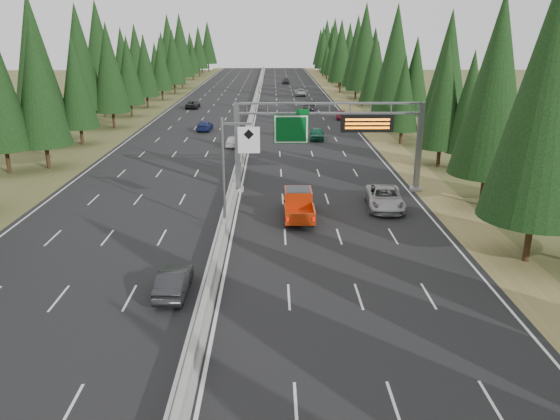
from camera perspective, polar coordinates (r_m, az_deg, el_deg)
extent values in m
cube|color=black|center=(92.81, -2.93, 9.70)|extent=(32.00, 260.00, 0.08)
cube|color=olive|center=(93.86, 8.15, 9.64)|extent=(3.60, 260.00, 0.06)
cube|color=#4C5326|center=(95.14, -13.85, 9.41)|extent=(3.60, 260.00, 0.06)
cube|color=gray|center=(92.78, -2.93, 9.82)|extent=(0.70, 260.00, 0.30)
cube|color=gray|center=(92.72, -2.94, 10.07)|extent=(0.30, 260.00, 0.60)
cube|color=slate|center=(47.82, -4.47, 6.50)|extent=(0.45, 0.45, 7.80)
cube|color=gray|center=(48.71, -4.37, 2.17)|extent=(0.90, 0.90, 0.30)
cube|color=slate|center=(49.41, 14.32, 6.37)|extent=(0.45, 0.45, 7.80)
cube|color=gray|center=(50.27, 13.99, 2.18)|extent=(0.90, 0.90, 0.30)
cube|color=slate|center=(47.36, 5.21, 11.05)|extent=(15.85, 0.35, 0.16)
cube|color=slate|center=(47.47, 5.18, 10.04)|extent=(15.85, 0.35, 0.16)
cube|color=#054C19|center=(47.20, 1.16, 8.43)|extent=(3.00, 0.10, 2.50)
cube|color=silver|center=(47.14, 1.16, 8.42)|extent=(2.85, 0.02, 2.35)
cube|color=#054C19|center=(47.02, 2.41, 10.23)|extent=(1.10, 0.10, 0.45)
cube|color=black|center=(47.74, 9.09, 8.93)|extent=(4.50, 0.40, 1.50)
cube|color=orange|center=(47.47, 9.15, 9.30)|extent=(3.80, 0.02, 0.18)
cube|color=orange|center=(47.52, 9.13, 8.89)|extent=(3.80, 0.02, 0.18)
cube|color=orange|center=(47.58, 9.11, 8.47)|extent=(3.80, 0.02, 0.18)
cylinder|color=slate|center=(38.11, -5.91, 3.61)|extent=(0.20, 0.20, 8.00)
cube|color=gray|center=(39.26, -5.73, -1.91)|extent=(0.50, 0.50, 0.20)
cube|color=slate|center=(37.30, -4.54, 8.99)|extent=(2.00, 0.15, 0.15)
cube|color=silver|center=(37.33, -3.28, 7.31)|extent=(1.50, 0.06, 1.80)
cylinder|color=black|center=(36.75, 24.51, -2.82)|extent=(0.40, 0.40, 2.91)
cone|color=black|center=(34.83, 26.48, 11.33)|extent=(6.55, 6.55, 15.29)
cylinder|color=black|center=(47.48, 20.44, 2.02)|extent=(0.40, 0.40, 2.67)
cone|color=black|center=(46.04, 21.59, 12.04)|extent=(6.00, 6.00, 14.01)
cylinder|color=black|center=(49.34, 24.19, 1.65)|extent=(0.40, 0.40, 1.85)
cone|color=black|center=(48.19, 25.08, 8.26)|extent=(4.17, 4.17, 9.72)
cylinder|color=black|center=(59.90, 16.23, 5.32)|extent=(0.40, 0.40, 2.08)
cone|color=black|center=(58.89, 16.80, 11.50)|extent=(4.68, 4.68, 10.93)
cylinder|color=black|center=(59.15, 18.66, 4.85)|extent=(0.40, 0.40, 1.93)
cone|color=black|center=(58.17, 19.26, 10.63)|extent=(4.33, 4.33, 10.11)
cylinder|color=black|center=(71.13, 12.51, 7.41)|extent=(0.40, 0.40, 1.77)
cone|color=black|center=(70.35, 12.82, 11.84)|extent=(3.98, 3.98, 9.29)
cylinder|color=black|center=(71.96, 16.55, 7.55)|extent=(0.40, 0.40, 2.60)
cone|color=black|center=(71.03, 17.15, 14.01)|extent=(5.86, 5.86, 13.66)
cylinder|color=black|center=(81.52, 11.57, 9.16)|extent=(0.40, 0.40, 2.79)
cone|color=black|center=(80.68, 11.97, 15.29)|extent=(6.28, 6.28, 14.66)
cylinder|color=black|center=(83.12, 13.61, 8.95)|extent=(0.40, 0.40, 2.10)
cone|color=black|center=(82.39, 13.95, 13.44)|extent=(4.72, 4.72, 11.00)
cylinder|color=black|center=(95.39, 9.65, 10.35)|extent=(0.40, 0.40, 2.20)
cone|color=black|center=(94.74, 9.88, 14.47)|extent=(4.95, 4.95, 11.55)
cylinder|color=black|center=(94.34, 12.34, 10.03)|extent=(0.40, 0.40, 1.97)
cone|color=black|center=(93.72, 12.60, 13.75)|extent=(4.42, 4.42, 10.32)
cylinder|color=black|center=(108.17, 8.63, 11.51)|extent=(0.40, 0.40, 3.02)
cone|color=black|center=(107.52, 8.87, 16.51)|extent=(6.80, 6.80, 15.86)
cylinder|color=black|center=(108.76, 9.97, 11.19)|extent=(0.40, 0.40, 1.95)
cone|color=black|center=(108.23, 10.15, 14.39)|extent=(4.38, 4.38, 10.22)
cylinder|color=black|center=(118.89, 7.90, 12.05)|extent=(0.40, 0.40, 2.72)
cone|color=black|center=(118.32, 8.08, 16.14)|extent=(6.12, 6.12, 14.29)
cylinder|color=black|center=(118.10, 9.63, 11.84)|extent=(0.40, 0.40, 2.35)
cone|color=black|center=(117.56, 9.82, 15.39)|extent=(5.28, 5.28, 12.33)
cylinder|color=black|center=(130.90, 6.28, 12.63)|extent=(0.40, 0.40, 2.63)
cone|color=black|center=(130.39, 6.41, 16.23)|extent=(5.92, 5.92, 13.82)
cylinder|color=black|center=(131.81, 8.22, 12.45)|extent=(0.40, 0.40, 1.97)
cone|color=black|center=(131.37, 8.34, 15.13)|extent=(4.44, 4.44, 10.36)
cylinder|color=black|center=(144.92, 6.15, 13.00)|extent=(0.40, 0.40, 1.85)
cone|color=black|center=(144.53, 6.23, 15.29)|extent=(4.17, 4.17, 9.73)
cylinder|color=black|center=(144.76, 7.83, 12.93)|extent=(0.40, 0.40, 1.81)
cone|color=black|center=(144.37, 7.92, 15.16)|extent=(4.08, 4.08, 9.52)
cylinder|color=black|center=(156.57, 5.45, 13.46)|extent=(0.40, 0.40, 2.20)
cone|color=black|center=(156.17, 5.53, 15.97)|extent=(4.95, 4.95, 11.54)
cylinder|color=black|center=(155.13, 7.15, 13.43)|extent=(0.40, 0.40, 2.59)
cone|color=black|center=(154.70, 7.27, 16.42)|extent=(5.83, 5.83, 13.61)
cylinder|color=black|center=(168.97, 4.88, 13.74)|extent=(0.40, 0.40, 1.77)
cone|color=black|center=(168.65, 4.93, 15.61)|extent=(3.98, 3.98, 9.29)
cylinder|color=black|center=(169.94, 6.30, 13.73)|extent=(0.40, 0.40, 1.83)
cone|color=black|center=(169.61, 6.37, 15.65)|extent=(4.11, 4.11, 9.60)
cylinder|color=black|center=(180.57, 4.49, 14.14)|extent=(0.40, 0.40, 2.48)
cone|color=black|center=(180.21, 4.55, 16.60)|extent=(5.59, 5.59, 13.04)
cylinder|color=black|center=(181.99, 5.63, 14.20)|extent=(0.40, 0.40, 2.88)
cone|color=black|center=(181.62, 5.72, 17.03)|extent=(6.47, 6.47, 15.10)
cylinder|color=black|center=(192.90, 4.56, 14.33)|extent=(0.40, 0.40, 2.12)
cone|color=black|center=(192.58, 4.61, 16.29)|extent=(4.76, 4.76, 11.11)
cylinder|color=black|center=(194.51, 5.35, 14.41)|extent=(0.40, 0.40, 2.56)
cone|color=black|center=(194.17, 5.42, 16.76)|extent=(5.75, 5.75, 13.42)
cylinder|color=black|center=(203.75, 4.20, 14.58)|extent=(0.40, 0.40, 2.39)
cone|color=black|center=(203.43, 4.25, 16.67)|extent=(5.38, 5.38, 12.54)
cylinder|color=black|center=(206.41, 4.84, 14.68)|extent=(0.40, 0.40, 2.89)
cone|color=black|center=(206.08, 4.91, 17.19)|extent=(6.51, 6.51, 15.20)
cylinder|color=black|center=(61.87, -23.11, 5.15)|extent=(0.40, 0.40, 2.44)
cone|color=black|center=(60.81, -24.01, 12.14)|extent=(5.49, 5.49, 12.80)
cylinder|color=black|center=(61.46, -26.55, 4.63)|extent=(0.40, 0.40, 2.48)
cylinder|color=black|center=(73.81, -20.01, 7.27)|extent=(0.40, 0.40, 2.12)
cone|color=black|center=(72.98, -20.58, 12.39)|extent=(4.78, 4.78, 11.16)
cylinder|color=black|center=(73.94, -23.37, 7.21)|extent=(0.40, 0.40, 2.90)
cone|color=black|center=(73.01, -24.28, 14.19)|extent=(6.53, 6.53, 15.24)
cylinder|color=black|center=(85.34, -16.98, 9.00)|extent=(0.40, 0.40, 2.41)
cone|color=black|center=(84.58, -17.46, 14.04)|extent=(5.42, 5.42, 12.65)
cylinder|color=black|center=(86.44, -19.60, 8.99)|extent=(0.40, 0.40, 2.81)
cone|color=black|center=(85.65, -20.23, 14.79)|extent=(6.33, 6.33, 14.77)
cylinder|color=black|center=(96.36, -15.25, 10.03)|extent=(0.40, 0.40, 2.11)
cone|color=black|center=(95.73, -15.59, 13.93)|extent=(4.76, 4.76, 11.10)
cylinder|color=black|center=(97.41, -17.87, 10.13)|extent=(0.40, 0.40, 2.98)
cone|color=black|center=(96.70, -18.41, 15.58)|extent=(6.70, 6.70, 15.62)
cylinder|color=black|center=(107.38, -13.68, 10.92)|extent=(0.40, 0.40, 2.14)
cone|color=black|center=(106.81, -13.95, 14.48)|extent=(4.81, 4.81, 11.23)
cylinder|color=black|center=(108.99, -15.80, 10.91)|extent=(0.40, 0.40, 2.33)
cone|color=black|center=(108.41, -16.13, 14.72)|extent=(5.24, 5.24, 12.24)
cylinder|color=black|center=(119.10, -12.18, 11.66)|extent=(0.40, 0.40, 2.04)
cone|color=black|center=(118.60, -12.39, 14.72)|extent=(4.58, 4.58, 10.69)
cylinder|color=black|center=(120.22, -14.53, 11.65)|extent=(0.40, 0.40, 2.46)
cone|color=black|center=(119.67, -14.83, 15.30)|extent=(5.52, 5.52, 12.89)
cylinder|color=black|center=(130.61, -10.94, 12.33)|extent=(0.40, 0.40, 2.30)
cone|color=black|center=(130.12, -11.13, 15.48)|extent=(5.17, 5.17, 12.07)
cylinder|color=black|center=(131.31, -12.72, 12.15)|extent=(0.40, 0.40, 1.85)
cone|color=black|center=(130.88, -12.90, 14.66)|extent=(4.15, 4.15, 9.69)
cylinder|color=black|center=(143.14, -10.18, 12.97)|extent=(0.40, 0.40, 2.89)
cone|color=black|center=(142.66, -10.38, 16.58)|extent=(6.50, 6.50, 15.16)
cylinder|color=black|center=(143.57, -12.05, 12.74)|extent=(0.40, 0.40, 2.20)
cone|color=black|center=(143.14, -12.23, 15.48)|extent=(4.95, 4.95, 11.56)
cylinder|color=black|center=(154.71, -9.99, 13.19)|extent=(0.40, 0.40, 2.02)
cone|color=black|center=(154.33, -10.12, 15.52)|extent=(4.55, 4.55, 10.62)
cylinder|color=black|center=(155.67, -11.39, 13.30)|extent=(0.40, 0.40, 2.92)
cone|color=black|center=(155.23, -11.61, 16.66)|extent=(6.57, 6.57, 15.33)
cylinder|color=black|center=(168.89, -9.07, 13.61)|extent=(0.40, 0.40, 1.92)
cone|color=black|center=(168.55, -9.17, 15.64)|extent=(4.32, 4.32, 10.08)
cylinder|color=black|center=(169.39, -10.55, 13.61)|extent=(0.40, 0.40, 2.33)
cone|color=black|center=(169.02, -10.69, 16.07)|extent=(5.24, 5.24, 12.22)
cylinder|color=black|center=(181.93, -8.38, 14.03)|extent=(0.40, 0.40, 2.49)
cone|color=black|center=(181.57, -8.50, 16.48)|extent=(5.60, 5.60, 13.06)
cylinder|color=black|center=(182.29, -9.84, 13.90)|extent=(0.40, 0.40, 2.05)
cone|color=black|center=(181.96, -9.95, 15.91)|extent=(4.60, 4.60, 10.74)
cylinder|color=black|center=(194.17, -8.14, 14.20)|extent=(0.40, 0.40, 1.85)
cone|color=black|center=(193.88, -8.22, 15.89)|extent=(4.15, 4.15, 9.69)
cylinder|color=black|center=(192.34, -9.26, 14.16)|extent=(0.40, 0.40, 2.21)
cone|color=black|center=(192.02, -9.37, 16.21)|extent=(4.96, 4.96, 11.58)
cylinder|color=black|center=(204.37, -7.46, 14.54)|extent=(0.40, 0.40, 2.78)
cone|color=black|center=(204.04, -7.56, 16.98)|extent=(6.26, 6.26, 14.61)
cylinder|color=black|center=(207.17, -8.52, 14.42)|extent=(0.40, 0.40, 1.88)
cone|color=black|center=(206.90, -8.60, 16.04)|extent=(4.23, 4.23, 9.87)
imported|color=#A8A7AC|center=(44.47, 10.88, 1.27)|extent=(3.26, 6.28, 1.69)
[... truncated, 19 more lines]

